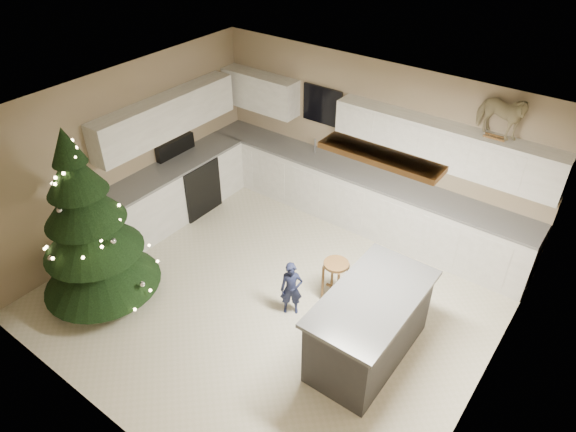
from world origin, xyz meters
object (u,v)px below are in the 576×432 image
object	(u,v)px
toddler	(291,289)
rocking_horse	(500,115)
island	(370,326)
bar_stool	(336,272)
christmas_tree	(91,235)

from	to	relation	value
toddler	rocking_horse	size ratio (longest dim) A/B	1.07
island	bar_stool	size ratio (longest dim) A/B	2.68
rocking_horse	island	bearing A→B (deg)	-175.21
island	christmas_tree	bearing A→B (deg)	-159.79
island	christmas_tree	world-z (taller)	christmas_tree
island	toddler	distance (m)	1.15
bar_stool	rocking_horse	xyz separation A→B (m)	(1.11, 1.86, 1.84)
bar_stool	toddler	distance (m)	0.63
island	rocking_horse	distance (m)	3.05
bar_stool	rocking_horse	size ratio (longest dim) A/B	0.86
island	bar_stool	distance (m)	0.99
island	bar_stool	xyz separation A→B (m)	(-0.81, 0.56, -0.00)
island	toddler	size ratio (longest dim) A/B	2.15
island	rocking_horse	xyz separation A→B (m)	(0.29, 2.41, 1.83)
christmas_tree	rocking_horse	distance (m)	5.32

